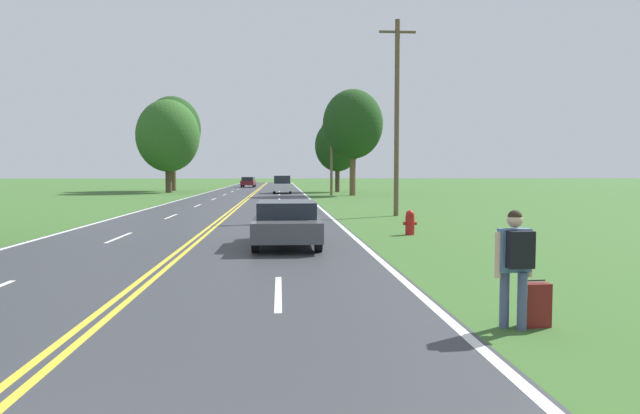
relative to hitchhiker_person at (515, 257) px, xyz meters
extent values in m
cube|color=white|center=(-3.24, 2.57, -0.99)|extent=(0.12, 3.00, 0.00)
cube|color=white|center=(-3.24, 11.57, -0.99)|extent=(0.12, 3.00, 0.00)
cube|color=white|center=(-3.24, 20.57, -0.99)|extent=(0.12, 3.00, 0.00)
cube|color=white|center=(-3.24, 29.57, -0.99)|extent=(0.12, 3.00, 0.00)
cube|color=white|center=(-3.24, 38.57, -0.99)|extent=(0.12, 3.00, 0.00)
cube|color=white|center=(-3.24, 47.57, -0.99)|extent=(0.12, 3.00, 0.00)
cube|color=white|center=(-3.24, 56.57, -0.99)|extent=(0.12, 3.00, 0.00)
cube|color=white|center=(-3.24, 65.57, -0.99)|extent=(0.12, 3.00, 0.00)
cube|color=white|center=(-3.24, 74.57, -0.99)|extent=(0.12, 3.00, 0.00)
cube|color=white|center=(-3.24, 83.57, -0.99)|extent=(0.12, 3.00, 0.00)
cube|color=white|center=(-3.24, 92.57, -0.99)|extent=(0.12, 3.00, 0.00)
cube|color=white|center=(-3.24, 101.57, -0.99)|extent=(0.12, 3.00, 0.00)
cube|color=white|center=(-8.49, 11.57, -0.99)|extent=(0.12, 3.00, 0.00)
cube|color=white|center=(-8.49, 20.57, -0.99)|extent=(0.12, 3.00, 0.00)
cube|color=white|center=(-8.49, 29.57, -0.99)|extent=(0.12, 3.00, 0.00)
cube|color=white|center=(-8.49, 38.57, -0.99)|extent=(0.12, 3.00, 0.00)
cube|color=white|center=(-8.49, 47.57, -0.99)|extent=(0.12, 3.00, 0.00)
cube|color=white|center=(-8.49, 56.57, -0.99)|extent=(0.12, 3.00, 0.00)
cube|color=white|center=(-8.49, 65.57, -0.99)|extent=(0.12, 3.00, 0.00)
cube|color=white|center=(-8.49, 74.57, -0.99)|extent=(0.12, 3.00, 0.00)
cube|color=white|center=(-8.49, 83.57, -0.99)|extent=(0.12, 3.00, 0.00)
cube|color=white|center=(-8.49, 92.57, -0.99)|extent=(0.12, 3.00, 0.00)
cube|color=white|center=(-8.49, 101.57, -0.99)|extent=(0.12, 3.00, 0.00)
cylinder|color=#475175|center=(-0.10, 0.11, -0.61)|extent=(0.13, 0.13, 0.79)
cylinder|color=#475175|center=(0.09, -0.03, -0.61)|extent=(0.13, 0.13, 0.79)
cube|color=#4C6B93|center=(0.00, 0.04, 0.09)|extent=(0.44, 0.21, 0.60)
sphere|color=beige|center=(0.00, 0.04, 0.50)|extent=(0.21, 0.21, 0.21)
sphere|color=#2D2319|center=(0.00, 0.04, 0.54)|extent=(0.20, 0.20, 0.20)
cylinder|color=beige|center=(-0.24, 0.02, 0.03)|extent=(0.09, 0.09, 0.63)
cylinder|color=beige|center=(0.23, 0.06, 0.03)|extent=(0.09, 0.09, 0.63)
cube|color=black|center=(0.01, -0.13, 0.12)|extent=(0.36, 0.19, 0.50)
cube|color=maroon|center=(0.34, 0.12, -0.70)|extent=(0.43, 0.23, 0.61)
cylinder|color=black|center=(0.34, 0.12, -0.35)|extent=(0.29, 0.05, 0.02)
cylinder|color=red|center=(1.28, 11.84, -0.69)|extent=(0.31, 0.31, 0.64)
sphere|color=red|center=(1.28, 11.84, -0.30)|extent=(0.30, 0.30, 0.30)
cylinder|color=red|center=(1.48, 11.84, -0.61)|extent=(0.08, 0.11, 0.11)
cylinder|color=red|center=(1.09, 11.84, -0.61)|extent=(0.08, 0.11, 0.11)
cylinder|color=brown|center=(2.55, 20.33, 3.78)|extent=(0.24, 0.24, 9.58)
cube|color=brown|center=(2.55, 20.33, 7.97)|extent=(1.80, 0.12, 0.10)
cylinder|color=brown|center=(1.57, 44.99, 2.52)|extent=(0.24, 0.24, 7.04)
cube|color=brown|center=(1.57, 44.99, 5.44)|extent=(1.80, 0.12, 0.10)
cylinder|color=#473828|center=(-14.97, 54.02, 0.60)|extent=(0.66, 0.66, 3.21)
ellipsoid|color=#2D5B23|center=(-14.97, 54.02, 5.02)|extent=(6.62, 6.62, 7.62)
cylinder|color=#473828|center=(3.13, 54.90, 0.49)|extent=(0.49, 0.49, 2.99)
ellipsoid|color=#1E4219|center=(3.13, 54.90, 4.08)|extent=(4.93, 4.93, 5.67)
cylinder|color=brown|center=(-15.67, 60.41, 1.23)|extent=(0.65, 0.65, 4.47)
ellipsoid|color=#1E4219|center=(-15.67, 60.41, 6.24)|extent=(6.53, 6.53, 7.51)
cylinder|color=brown|center=(3.59, 45.37, 1.12)|extent=(0.56, 0.56, 4.26)
ellipsoid|color=#1E4219|center=(3.59, 45.37, 5.63)|extent=(5.59, 5.59, 6.43)
cylinder|color=black|center=(-2.17, 7.79, -0.67)|extent=(0.21, 0.67, 0.66)
cylinder|color=black|center=(-3.86, 7.80, -0.67)|extent=(0.21, 0.67, 0.66)
cylinder|color=black|center=(-2.15, 10.42, -0.67)|extent=(0.21, 0.67, 0.66)
cylinder|color=black|center=(-3.84, 10.43, -0.67)|extent=(0.21, 0.67, 0.66)
cube|color=#47474C|center=(-3.00, 9.11, -0.43)|extent=(1.93, 4.25, 0.55)
cube|color=#1E232D|center=(-3.00, 9.28, 0.07)|extent=(1.68, 2.35, 0.46)
cylinder|color=black|center=(-2.14, 49.60, -0.68)|extent=(0.21, 0.66, 0.66)
cylinder|color=black|center=(-3.77, 49.62, -0.68)|extent=(0.21, 0.66, 0.66)
cylinder|color=black|center=(-2.11, 52.51, -0.68)|extent=(0.21, 0.66, 0.66)
cylinder|color=black|center=(-3.75, 52.52, -0.68)|extent=(0.21, 0.66, 0.66)
cube|color=white|center=(-2.94, 51.06, -0.35)|extent=(1.88, 4.71, 0.73)
cube|color=#1E232D|center=(-2.94, 51.06, 0.42)|extent=(1.64, 3.30, 0.79)
cylinder|color=black|center=(-8.49, 76.73, -0.64)|extent=(0.24, 0.75, 0.74)
cylinder|color=black|center=(-6.82, 76.64, -0.64)|extent=(0.24, 0.75, 0.74)
cylinder|color=black|center=(-8.62, 74.13, -0.64)|extent=(0.24, 0.75, 0.74)
cylinder|color=black|center=(-6.95, 74.05, -0.64)|extent=(0.24, 0.75, 0.74)
cube|color=maroon|center=(-7.72, 75.39, -0.36)|extent=(2.08, 4.28, 0.63)
cube|color=#1E232D|center=(-7.72, 75.39, 0.22)|extent=(1.79, 3.01, 0.53)
camera|label=1|loc=(-3.20, -7.50, 1.15)|focal=32.00mm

